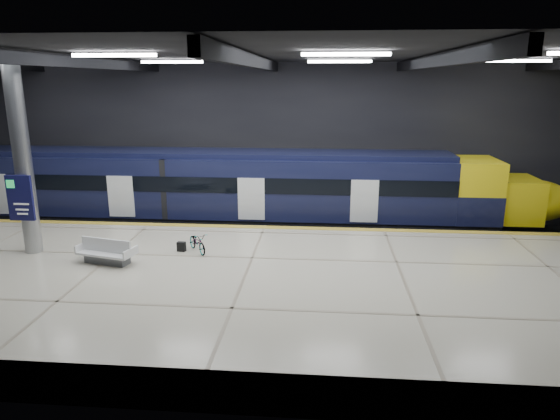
# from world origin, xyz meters

# --- Properties ---
(ground) EXTENTS (30.00, 30.00, 0.00)m
(ground) POSITION_xyz_m (0.00, 0.00, 0.00)
(ground) COLOR black
(ground) RESTS_ON ground
(room_shell) EXTENTS (30.10, 16.10, 8.05)m
(room_shell) POSITION_xyz_m (-0.00, 0.00, 5.72)
(room_shell) COLOR black
(room_shell) RESTS_ON ground
(platform) EXTENTS (30.00, 11.00, 1.10)m
(platform) POSITION_xyz_m (0.00, -2.50, 0.55)
(platform) COLOR beige
(platform) RESTS_ON ground
(safety_strip) EXTENTS (30.00, 0.40, 0.01)m
(safety_strip) POSITION_xyz_m (0.00, 2.75, 1.11)
(safety_strip) COLOR gold
(safety_strip) RESTS_ON platform
(rails) EXTENTS (30.00, 1.52, 0.16)m
(rails) POSITION_xyz_m (0.00, 5.50, 0.08)
(rails) COLOR gray
(rails) RESTS_ON ground
(train) EXTENTS (29.40, 2.84, 3.79)m
(train) POSITION_xyz_m (-1.94, 5.50, 2.06)
(train) COLOR black
(train) RESTS_ON ground
(bench) EXTENTS (2.11, 1.26, 0.87)m
(bench) POSITION_xyz_m (-4.84, -1.93, 1.41)
(bench) COLOR #595B60
(bench) RESTS_ON platform
(bicycle) EXTENTS (1.20, 1.40, 0.73)m
(bicycle) POSITION_xyz_m (-2.06, -0.53, 1.46)
(bicycle) COLOR #99999E
(bicycle) RESTS_ON platform
(pannier_bag) EXTENTS (0.32, 0.22, 0.35)m
(pannier_bag) POSITION_xyz_m (-2.66, -0.53, 1.28)
(pannier_bag) COLOR black
(pannier_bag) RESTS_ON platform
(info_column) EXTENTS (0.90, 0.78, 6.90)m
(info_column) POSITION_xyz_m (-8.00, -1.03, 4.46)
(info_column) COLOR #9EA0A5
(info_column) RESTS_ON platform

